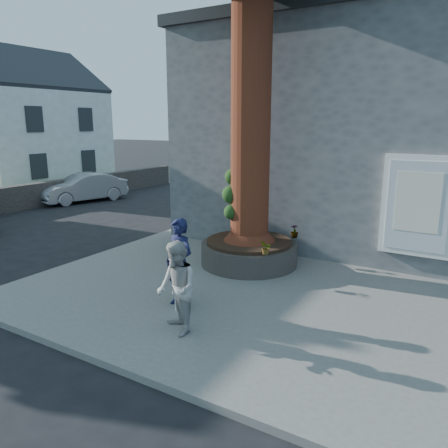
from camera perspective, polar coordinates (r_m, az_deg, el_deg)
The scene contains 14 objects.
ground at distance 9.51m, azimuth -6.80°, elevation -8.34°, with size 120.00×120.00×0.00m, color black.
pavement at distance 9.53m, azimuth 4.17°, elevation -7.85°, with size 9.00×8.00×0.12m, color slate.
yellow_line at distance 12.17m, azimuth -15.33°, elevation -3.87°, with size 0.10×30.00×0.01m, color yellow.
stone_shop at distance 14.46m, azimuth 19.53°, elevation 11.20°, with size 10.30×8.30×6.30m.
planter at distance 10.56m, azimuth 3.28°, elevation -3.70°, with size 2.30×2.30×0.60m.
cottage_far at distance 26.59m, azimuth -25.39°, elevation 12.64°, with size 7.30×7.40×8.75m.
man at distance 8.09m, azimuth -5.85°, elevation -5.07°, with size 0.61×0.40×1.66m, color #15193B.
woman at distance 7.09m, azimuth -6.20°, elevation -8.33°, with size 0.74×0.58×1.53m, color #ABA9A3.
shopping_bag at distance 8.07m, azimuth -5.71°, elevation -10.37°, with size 0.20×0.12×0.28m, color white.
car_silver at distance 20.42m, azimuth -17.91°, elevation 4.54°, with size 1.33×3.80×1.25m, color #96979D.
plant_a at distance 11.55m, azimuth 1.56°, elevation 0.21°, with size 0.17×0.11×0.32m, color gray.
plant_b at distance 10.50m, azimuth 4.28°, elevation -0.98°, with size 0.21×0.20×0.38m, color gray.
plant_c at distance 10.75m, azimuth 9.20°, elevation -0.93°, with size 0.19×0.19×0.33m, color gray.
plant_d at distance 9.34m, azimuth 5.50°, elevation -3.12°, with size 0.26×0.23×0.29m, color gray.
Camera 1 is at (5.49, -6.95, 3.48)m, focal length 35.00 mm.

